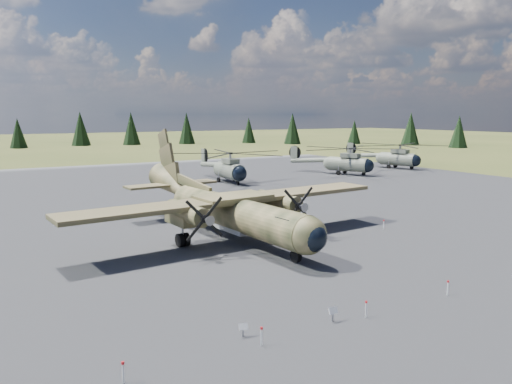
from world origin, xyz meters
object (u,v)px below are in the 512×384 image
helicopter_near (229,161)px  helicopter_far (398,151)px  transport_plane (227,206)px  helicopter_mid (348,156)px

helicopter_near → helicopter_far: bearing=5.3°
transport_plane → helicopter_mid: 46.16m
helicopter_far → helicopter_mid: bearing=175.0°
transport_plane → helicopter_near: (15.34, 29.22, 0.57)m
helicopter_mid → helicopter_near: bearing=151.7°
transport_plane → helicopter_mid: size_ratio=1.18×
transport_plane → helicopter_far: (50.98, 30.62, 0.57)m
transport_plane → helicopter_far: bearing=26.3°
helicopter_near → helicopter_far: 35.67m
helicopter_mid → helicopter_far: 14.49m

